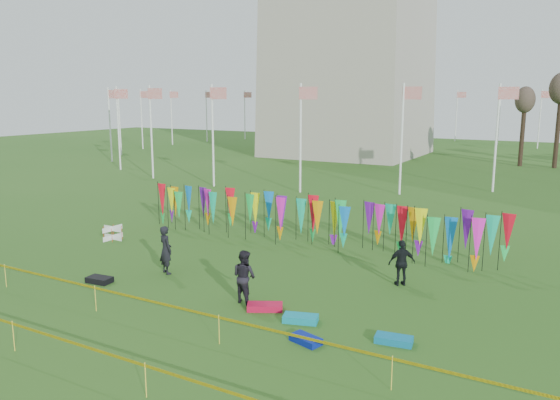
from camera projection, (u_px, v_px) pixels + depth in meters
The scene contains 14 objects.
ground at pixel (201, 296), 19.65m from camera, with size 160.00×160.00×0.00m, color #255116.
flagpole_ring at pixel (349, 122), 66.75m from camera, with size 57.40×56.16×8.00m.
banner_row at pixel (308, 216), 26.16m from camera, with size 18.64×0.64×2.29m.
caution_tape_near at pixel (139, 299), 17.16m from camera, with size 26.00×0.02×0.90m.
caution_tape_far at pixel (53, 338), 14.43m from camera, with size 26.00×0.02×0.90m.
box_kite at pixel (113, 233), 27.23m from camera, with size 0.64×0.64×0.71m.
person_left at pixel (166, 250), 21.96m from camera, with size 0.72×0.53×1.97m, color black.
person_mid at pixel (244, 276), 18.86m from camera, with size 0.91×0.56×1.88m, color black.
person_right at pixel (402, 263), 20.59m from camera, with size 1.03×0.59×1.76m, color black.
kite_bag_turquoise at pixel (301, 319), 17.35m from camera, with size 1.10×0.55×0.22m, color #0B92AC.
kite_bag_blue at pixel (306, 340), 15.88m from camera, with size 0.93×0.49×0.19m, color #091D92.
kite_bag_red at pixel (265, 307), 18.32m from camera, with size 1.18×0.54×0.22m, color red.
kite_bag_black at pixel (100, 280), 21.02m from camera, with size 0.96×0.55×0.22m, color black.
kite_bag_teal at pixel (394, 340), 15.86m from camera, with size 1.07×0.51×0.20m, color #0B73A2.
Camera 1 is at (11.63, -14.86, 7.07)m, focal length 35.00 mm.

